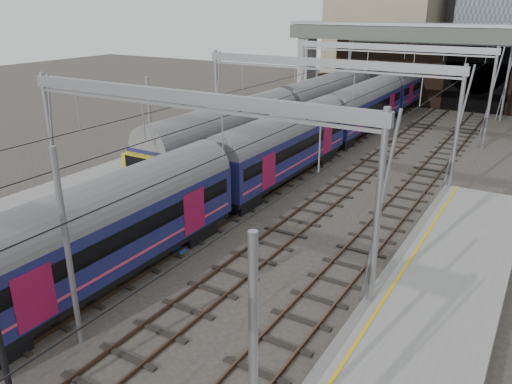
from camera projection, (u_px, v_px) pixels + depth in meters
The scene contains 8 objects.
ground at pixel (31, 376), 15.66m from camera, with size 160.00×160.00×0.00m, color #38332D.
tracks at pixel (267, 214), 27.70m from camera, with size 14.40×80.00×0.22m.
overhead_line at pixel (320, 81), 30.60m from camera, with size 16.80×80.00×8.00m.
retaining_wall at pixel (444, 69), 55.16m from camera, with size 28.00×2.75×9.00m.
overbridge at pixel (421, 44), 50.04m from camera, with size 28.00×3.00×9.25m.
train_main at pixel (329, 123), 38.38m from camera, with size 2.65×61.36×4.61m.
train_second at pixel (324, 101), 46.78m from camera, with size 2.84×49.21×4.87m.
equip_cover_b at pixel (177, 250), 23.67m from camera, with size 0.74×0.53×0.09m, color blue.
Camera 1 is at (12.57, -7.18, 10.94)m, focal length 35.00 mm.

